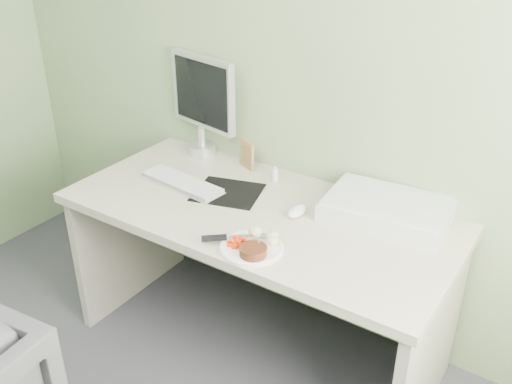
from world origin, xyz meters
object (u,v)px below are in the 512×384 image
Objects in this scene: desk at (258,247)px; scanner at (387,210)px; plate at (252,248)px; monitor at (203,101)px.

desk is 3.37× the size of scanner.
scanner reaches higher than plate.
desk is at bearing -19.70° from monitor.
monitor is at bearing 139.12° from plate.
monitor is (-0.98, 0.10, 0.24)m from scanner.
desk is 0.35m from plate.
plate is 0.91m from monitor.
plate is (0.14, -0.26, 0.19)m from desk.
plate is at bearing -29.49° from monitor.
monitor is (-0.66, 0.57, 0.27)m from plate.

